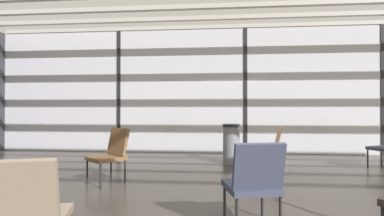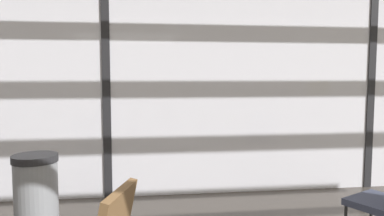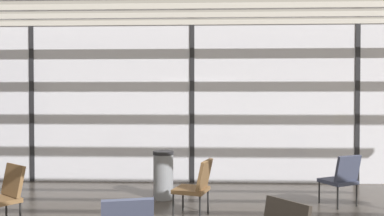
% 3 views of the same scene
% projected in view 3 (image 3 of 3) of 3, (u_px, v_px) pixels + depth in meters
% --- Properties ---
extents(glass_curtain_wall, '(14.00, 0.08, 3.39)m').
position_uv_depth(glass_curtain_wall, '(192.00, 104.00, 8.40)').
color(glass_curtain_wall, silver).
rests_on(glass_curtain_wall, ground).
extents(window_mullion_0, '(0.10, 0.12, 3.39)m').
position_uv_depth(window_mullion_0, '(33.00, 104.00, 8.53)').
color(window_mullion_0, black).
rests_on(window_mullion_0, ground).
extents(window_mullion_1, '(0.10, 0.12, 3.39)m').
position_uv_depth(window_mullion_1, '(192.00, 104.00, 8.40)').
color(window_mullion_1, black).
rests_on(window_mullion_1, ground).
extents(window_mullion_2, '(0.10, 0.12, 3.39)m').
position_uv_depth(window_mullion_2, '(357.00, 104.00, 8.27)').
color(window_mullion_2, black).
rests_on(window_mullion_2, ground).
extents(parked_airplane, '(12.58, 3.98, 3.98)m').
position_uv_depth(parked_airplane, '(159.00, 94.00, 13.82)').
color(parked_airplane, '#B2BCD6').
rests_on(parked_airplane, ground).
extents(lounge_chair_0, '(0.67, 0.69, 0.87)m').
position_uv_depth(lounge_chair_0, '(342.00, 177.00, 6.51)').
color(lounge_chair_0, '#33384C').
rests_on(lounge_chair_0, ground).
extents(lounge_chair_1, '(0.70, 0.71, 0.87)m').
position_uv_depth(lounge_chair_1, '(4.00, 193.00, 5.39)').
color(lounge_chair_1, brown).
rests_on(lounge_chair_1, ground).
extents(lounge_chair_4, '(0.64, 0.61, 0.87)m').
position_uv_depth(lounge_chair_4, '(197.00, 184.00, 5.94)').
color(lounge_chair_4, brown).
rests_on(lounge_chair_4, ground).
extents(trash_bin, '(0.38, 0.38, 0.86)m').
position_uv_depth(trash_bin, '(163.00, 175.00, 7.00)').
color(trash_bin, slate).
rests_on(trash_bin, ground).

